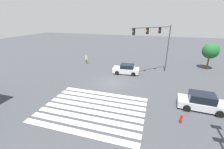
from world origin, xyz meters
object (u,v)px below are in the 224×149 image
object	(u,v)px
car_2	(202,102)
tree_corner_c	(211,51)
car_1	(126,69)
pedestrian	(86,59)
traffic_signal_mast	(158,39)
fire_hydrant	(181,119)

from	to	relation	value
car_2	tree_corner_c	bearing A→B (deg)	77.51
car_1	pedestrian	size ratio (longest dim) A/B	2.58
traffic_signal_mast	fire_hydrant	xyz separation A→B (m)	(2.64, -11.82, -5.11)
car_1	car_2	bearing A→B (deg)	135.97
car_1	tree_corner_c	size ratio (longest dim) A/B	0.94
car_1	pedestrian	xyz separation A→B (m)	(-8.64, 3.21, 0.20)
fire_hydrant	tree_corner_c	bearing A→B (deg)	70.05
car_2	traffic_signal_mast	bearing A→B (deg)	121.64
car_1	tree_corner_c	distance (m)	14.83
fire_hydrant	pedestrian	bearing A→B (deg)	138.61
pedestrian	fire_hydrant	size ratio (longest dim) A/B	1.93
traffic_signal_mast	pedestrian	world-z (taller)	traffic_signal_mast
tree_corner_c	pedestrian	bearing A→B (deg)	-171.86
traffic_signal_mast	pedestrian	bearing A→B (deg)	-53.71
tree_corner_c	fire_hydrant	size ratio (longest dim) A/B	5.27
pedestrian	fire_hydrant	xyz separation A→B (m)	(15.67, -13.81, -0.49)
pedestrian	tree_corner_c	world-z (taller)	tree_corner_c
car_1	car_2	xyz separation A→B (m)	(9.19, -7.71, 0.05)
traffic_signal_mast	fire_hydrant	world-z (taller)	traffic_signal_mast
tree_corner_c	fire_hydrant	xyz separation A→B (m)	(-6.15, -16.93, -2.78)
traffic_signal_mast	fire_hydrant	bearing A→B (deg)	57.60
fire_hydrant	traffic_signal_mast	bearing A→B (deg)	102.60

